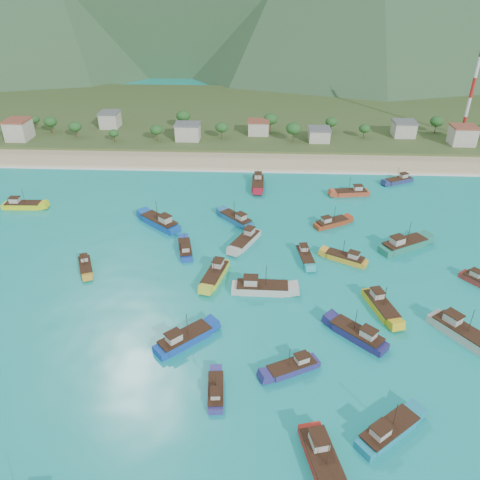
{
  "coord_description": "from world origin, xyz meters",
  "views": [
    {
      "loc": [
        -2.57,
        -78.63,
        59.34
      ],
      "look_at": [
        -7.17,
        18.0,
        3.0
      ],
      "focal_mm": 35.0,
      "sensor_mm": 36.0,
      "label": 1
    }
  ],
  "objects_px": {
    "boat_8": "(258,184)",
    "boat_17": "(246,241)",
    "boat_10": "(305,257)",
    "boat_27": "(358,335)",
    "radio_tower": "(475,78)",
    "boat_9": "(160,223)",
    "boat_31": "(215,275)",
    "boat_23": "(216,392)",
    "boat_25": "(184,339)",
    "boat_20": "(292,368)",
    "boat_15": "(381,306)",
    "boat_0": "(185,250)",
    "boat_2": "(86,267)",
    "boat_6": "(236,219)",
    "boat_4": "(331,223)",
    "boat_19": "(23,205)",
    "boat_18": "(346,259)",
    "boat_21": "(403,245)",
    "boat_14": "(388,432)",
    "boat_24": "(462,333)",
    "boat_22": "(261,288)",
    "boat_11": "(323,463)",
    "boat_16": "(351,193)",
    "boat_30": "(399,181)"
  },
  "relations": [
    {
      "from": "boat_16",
      "to": "boat_31",
      "type": "distance_m",
      "value": 58.49
    },
    {
      "from": "boat_2",
      "to": "boat_14",
      "type": "xyz_separation_m",
      "value": [
        58.91,
        -41.36,
        0.26
      ]
    },
    {
      "from": "boat_4",
      "to": "boat_17",
      "type": "distance_m",
      "value": 24.8
    },
    {
      "from": "boat_16",
      "to": "boat_20",
      "type": "xyz_separation_m",
      "value": [
        -21.23,
        -72.32,
        -0.11
      ]
    },
    {
      "from": "boat_15",
      "to": "boat_16",
      "type": "distance_m",
      "value": 54.99
    },
    {
      "from": "radio_tower",
      "to": "boat_4",
      "type": "relative_size",
      "value": 4.49
    },
    {
      "from": "boat_0",
      "to": "boat_6",
      "type": "relative_size",
      "value": 0.98
    },
    {
      "from": "boat_16",
      "to": "boat_17",
      "type": "distance_m",
      "value": 43.13
    },
    {
      "from": "boat_16",
      "to": "boat_25",
      "type": "distance_m",
      "value": 77.92
    },
    {
      "from": "boat_21",
      "to": "boat_10",
      "type": "bearing_deg",
      "value": -106.5
    },
    {
      "from": "radio_tower",
      "to": "boat_14",
      "type": "distance_m",
      "value": 154.88
    },
    {
      "from": "boat_9",
      "to": "boat_10",
      "type": "relative_size",
      "value": 1.27
    },
    {
      "from": "boat_14",
      "to": "boat_27",
      "type": "bearing_deg",
      "value": 144.44
    },
    {
      "from": "boat_16",
      "to": "boat_14",
      "type": "bearing_deg",
      "value": 166.22
    },
    {
      "from": "boat_6",
      "to": "boat_24",
      "type": "relative_size",
      "value": 0.81
    },
    {
      "from": "boat_8",
      "to": "boat_17",
      "type": "distance_m",
      "value": 35.63
    },
    {
      "from": "boat_30",
      "to": "boat_9",
      "type": "bearing_deg",
      "value": 87.95
    },
    {
      "from": "boat_18",
      "to": "boat_31",
      "type": "distance_m",
      "value": 30.92
    },
    {
      "from": "boat_15",
      "to": "boat_9",
      "type": "bearing_deg",
      "value": -48.44
    },
    {
      "from": "radio_tower",
      "to": "boat_10",
      "type": "xyz_separation_m",
      "value": [
        -68.91,
        -92.87,
        -23.14
      ]
    },
    {
      "from": "boat_2",
      "to": "boat_23",
      "type": "relative_size",
      "value": 1.08
    },
    {
      "from": "boat_4",
      "to": "boat_10",
      "type": "xyz_separation_m",
      "value": [
        -8.22,
        -16.94,
        -0.06
      ]
    },
    {
      "from": "boat_18",
      "to": "boat_21",
      "type": "bearing_deg",
      "value": -38.81
    },
    {
      "from": "boat_20",
      "to": "boat_25",
      "type": "relative_size",
      "value": 0.92
    },
    {
      "from": "boat_17",
      "to": "radio_tower",
      "type": "bearing_deg",
      "value": -108.4
    },
    {
      "from": "boat_8",
      "to": "boat_21",
      "type": "height_order",
      "value": "boat_21"
    },
    {
      "from": "boat_25",
      "to": "radio_tower",
      "type": "bearing_deg",
      "value": 100.26
    },
    {
      "from": "boat_9",
      "to": "boat_27",
      "type": "height_order",
      "value": "boat_9"
    },
    {
      "from": "boat_9",
      "to": "boat_31",
      "type": "height_order",
      "value": "boat_9"
    },
    {
      "from": "boat_2",
      "to": "boat_23",
      "type": "bearing_deg",
      "value": 110.08
    },
    {
      "from": "boat_0",
      "to": "boat_20",
      "type": "relative_size",
      "value": 1.01
    },
    {
      "from": "boat_22",
      "to": "boat_23",
      "type": "bearing_deg",
      "value": -13.39
    },
    {
      "from": "boat_22",
      "to": "boat_11",
      "type": "bearing_deg",
      "value": 13.29
    },
    {
      "from": "boat_10",
      "to": "boat_24",
      "type": "distance_m",
      "value": 37.37
    },
    {
      "from": "boat_15",
      "to": "boat_31",
      "type": "height_order",
      "value": "boat_31"
    },
    {
      "from": "radio_tower",
      "to": "boat_19",
      "type": "bearing_deg",
      "value": -154.74
    },
    {
      "from": "boat_25",
      "to": "boat_30",
      "type": "bearing_deg",
      "value": 100.68
    },
    {
      "from": "boat_23",
      "to": "boat_31",
      "type": "relative_size",
      "value": 0.72
    },
    {
      "from": "boat_4",
      "to": "boat_22",
      "type": "height_order",
      "value": "boat_22"
    },
    {
      "from": "boat_9",
      "to": "boat_14",
      "type": "bearing_deg",
      "value": -103.25
    },
    {
      "from": "boat_25",
      "to": "boat_18",
      "type": "bearing_deg",
      "value": 88.55
    },
    {
      "from": "boat_11",
      "to": "boat_19",
      "type": "relative_size",
      "value": 1.14
    },
    {
      "from": "boat_15",
      "to": "boat_21",
      "type": "height_order",
      "value": "boat_21"
    },
    {
      "from": "boat_4",
      "to": "boat_19",
      "type": "bearing_deg",
      "value": -123.38
    },
    {
      "from": "boat_4",
      "to": "boat_15",
      "type": "height_order",
      "value": "boat_15"
    },
    {
      "from": "boat_23",
      "to": "boat_31",
      "type": "distance_m",
      "value": 32.86
    },
    {
      "from": "boat_10",
      "to": "boat_27",
      "type": "bearing_deg",
      "value": 97.17
    },
    {
      "from": "boat_6",
      "to": "boat_10",
      "type": "relative_size",
      "value": 1.05
    },
    {
      "from": "radio_tower",
      "to": "boat_10",
      "type": "distance_m",
      "value": 117.94
    },
    {
      "from": "boat_4",
      "to": "boat_19",
      "type": "relative_size",
      "value": 0.9
    }
  ]
}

